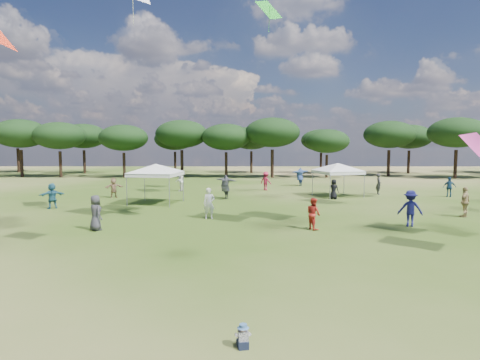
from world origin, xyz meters
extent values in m
cylinder|color=black|center=(-29.06, 45.29, 1.75)|extent=(0.40, 0.40, 3.49)
ellipsoid|color=black|center=(-29.06, 45.29, 5.59)|extent=(6.79, 6.79, 3.66)
cylinder|color=black|center=(-23.92, 45.02, 1.66)|extent=(0.38, 0.38, 3.32)
ellipsoid|color=black|center=(-23.92, 45.02, 5.31)|extent=(6.44, 6.44, 3.47)
cylinder|color=black|center=(-15.51, 44.30, 1.57)|extent=(0.36, 0.36, 3.14)
ellipsoid|color=black|center=(-15.51, 44.30, 5.03)|extent=(6.11, 6.11, 3.29)
cylinder|color=black|center=(-8.39, 45.81, 1.73)|extent=(0.40, 0.40, 3.46)
ellipsoid|color=black|center=(-8.39, 45.81, 5.54)|extent=(6.73, 6.73, 3.63)
cylinder|color=black|center=(-2.58, 44.63, 1.61)|extent=(0.37, 0.37, 3.21)
ellipsoid|color=black|center=(-2.58, 44.63, 5.14)|extent=(6.24, 6.24, 3.36)
cylinder|color=black|center=(3.26, 44.18, 1.78)|extent=(0.41, 0.41, 3.56)
ellipsoid|color=black|center=(3.26, 44.18, 5.69)|extent=(6.91, 6.91, 3.73)
cylinder|color=black|center=(10.19, 44.51, 1.44)|extent=(0.33, 0.33, 2.88)
ellipsoid|color=black|center=(10.19, 44.51, 4.61)|extent=(5.60, 5.60, 3.02)
cylinder|color=black|center=(18.96, 46.98, 1.72)|extent=(0.39, 0.39, 3.44)
ellipsoid|color=black|center=(18.96, 46.98, 5.51)|extent=(6.69, 6.69, 3.60)
cylinder|color=black|center=(25.77, 43.05, 1.77)|extent=(0.40, 0.40, 3.53)
ellipsoid|color=black|center=(25.77, 43.05, 5.65)|extent=(6.86, 6.86, 3.70)
cylinder|color=black|center=(-34.09, 53.56, 1.81)|extent=(0.41, 0.41, 3.62)
ellipsoid|color=black|center=(-34.09, 53.56, 5.80)|extent=(7.03, 7.03, 3.79)
cylinder|color=black|center=(-23.40, 51.57, 1.68)|extent=(0.39, 0.39, 3.37)
ellipsoid|color=black|center=(-23.40, 51.57, 5.39)|extent=(6.54, 6.54, 3.53)
cylinder|color=black|center=(-10.52, 53.31, 1.56)|extent=(0.36, 0.36, 3.11)
ellipsoid|color=black|center=(-10.52, 53.31, 4.98)|extent=(6.05, 6.05, 3.26)
cylinder|color=black|center=(0.83, 52.52, 1.60)|extent=(0.37, 0.37, 3.20)
ellipsoid|color=black|center=(0.83, 52.52, 5.12)|extent=(6.21, 6.21, 3.35)
cylinder|color=black|center=(10.82, 51.34, 1.50)|extent=(0.34, 0.34, 2.99)
ellipsoid|color=black|center=(10.82, 51.34, 4.79)|extent=(5.81, 5.81, 3.13)
cylinder|color=black|center=(23.62, 51.75, 1.66)|extent=(0.38, 0.38, 3.31)
ellipsoid|color=black|center=(23.62, 51.75, 5.30)|extent=(6.43, 6.43, 3.47)
cylinder|color=gray|center=(-8.46, 20.72, 1.08)|extent=(0.06, 0.06, 2.16)
cylinder|color=gray|center=(-5.46, 20.22, 1.08)|extent=(0.06, 0.06, 2.16)
cylinder|color=gray|center=(-7.97, 23.71, 1.08)|extent=(0.06, 0.06, 2.16)
cylinder|color=gray|center=(-4.97, 23.22, 1.08)|extent=(0.06, 0.06, 2.16)
cube|color=silver|center=(-6.71, 21.97, 2.11)|extent=(3.68, 3.68, 0.25)
pyramid|color=silver|center=(-6.71, 21.97, 2.84)|extent=(6.43, 6.43, 0.60)
cylinder|color=gray|center=(6.15, 24.08, 1.02)|extent=(0.06, 0.06, 2.04)
cylinder|color=gray|center=(9.00, 24.93, 1.02)|extent=(0.06, 0.06, 2.04)
cylinder|color=gray|center=(5.30, 26.93, 1.02)|extent=(0.06, 0.06, 2.04)
cylinder|color=gray|center=(8.15, 27.78, 1.02)|extent=(0.06, 0.06, 2.04)
cube|color=silver|center=(7.15, 25.93, 1.99)|extent=(3.91, 3.91, 0.25)
pyramid|color=silver|center=(7.15, 25.93, 2.71)|extent=(6.13, 6.13, 0.60)
cube|color=black|center=(-0.61, 1.63, 0.08)|extent=(0.25, 0.25, 0.17)
cube|color=black|center=(-0.70, 1.78, 0.04)|extent=(0.11, 0.21, 0.09)
cube|color=black|center=(-0.56, 1.80, 0.04)|extent=(0.11, 0.21, 0.09)
cube|color=white|center=(-0.61, 1.63, 0.27)|extent=(0.23, 0.18, 0.22)
cylinder|color=white|center=(-0.75, 1.67, 0.27)|extent=(0.10, 0.22, 0.13)
cylinder|color=white|center=(-0.48, 1.71, 0.27)|extent=(0.10, 0.22, 0.13)
sphere|color=#E0B293|center=(-0.61, 1.63, 0.41)|extent=(0.15, 0.15, 0.15)
cone|color=#508BBC|center=(-0.61, 1.63, 0.45)|extent=(0.25, 0.25, 0.02)
cylinder|color=#508BBC|center=(-0.61, 1.63, 0.48)|extent=(0.16, 0.16, 0.06)
imported|color=silver|center=(-2.48, 16.15, 0.88)|extent=(0.71, 0.53, 1.77)
imported|color=#8F6A4E|center=(-10.77, 25.16, 0.79)|extent=(1.49, 1.21, 1.59)
imported|color=#A61B39|center=(1.61, 30.30, 0.86)|extent=(1.27, 1.19, 1.72)
imported|color=black|center=(6.48, 24.33, 0.77)|extent=(0.90, 0.82, 1.55)
imported|color=#2F2E33|center=(-7.81, 13.04, 0.87)|extent=(1.00, 0.99, 1.75)
imported|color=#302E34|center=(10.96, 27.34, 0.88)|extent=(0.46, 0.67, 1.76)
imported|color=navy|center=(5.34, 34.32, 0.93)|extent=(2.21, 1.86, 1.86)
imported|color=navy|center=(8.05, 14.04, 0.94)|extent=(1.34, 0.97, 1.88)
imported|color=#265B72|center=(-13.11, 19.75, 0.85)|extent=(1.58, 1.32, 1.70)
imported|color=#47484C|center=(-1.88, 24.69, 0.92)|extent=(2.04, 2.03, 1.84)
imported|color=navy|center=(16.04, 25.58, 0.80)|extent=(1.02, 0.66, 1.61)
imported|color=silver|center=(-6.24, 29.58, 0.95)|extent=(0.76, 0.96, 1.91)
imported|color=#A08657|center=(12.34, 16.69, 0.89)|extent=(1.08, 1.01, 1.78)
imported|color=#AC241C|center=(2.94, 13.31, 0.79)|extent=(0.87, 0.95, 1.59)
plane|color=green|center=(1.52, 26.33, 14.81)|extent=(2.54, 1.91, 2.10)
camera|label=1|loc=(-0.65, -6.36, 4.24)|focal=30.00mm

